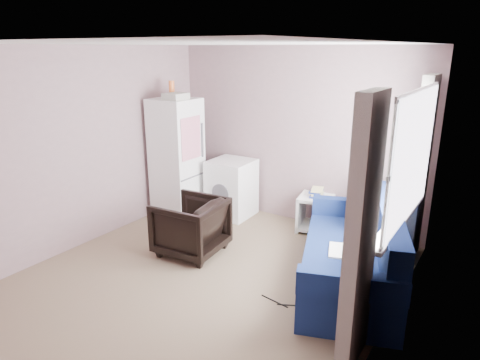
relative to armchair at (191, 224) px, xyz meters
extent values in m
cube|color=#826B55|center=(0.55, -0.40, -0.40)|extent=(3.80, 4.20, 0.02)
cube|color=silver|center=(0.55, -0.40, 2.12)|extent=(3.80, 4.20, 0.02)
cube|color=gray|center=(0.55, 1.71, 0.86)|extent=(3.80, 0.02, 2.50)
cube|color=gray|center=(0.55, -2.51, 0.86)|extent=(3.80, 0.02, 2.50)
cube|color=gray|center=(-1.36, -0.40, 0.86)|extent=(0.02, 4.20, 2.50)
cube|color=gray|center=(2.46, -0.40, 0.86)|extent=(0.02, 4.20, 2.50)
cube|color=white|center=(2.43, 0.30, 1.11)|extent=(0.01, 1.60, 1.20)
imported|color=black|center=(0.00, 0.00, 0.00)|extent=(0.77, 0.81, 0.77)
cube|color=white|center=(-0.98, 0.90, 0.50)|extent=(0.61, 0.61, 1.77)
cube|color=#595961|center=(-0.67, 0.90, 0.27)|extent=(0.02, 0.57, 0.02)
cube|color=#595961|center=(-0.67, 1.12, 0.78)|extent=(0.02, 0.03, 0.51)
cube|color=white|center=(-0.67, 0.87, 0.85)|extent=(0.01, 0.42, 0.61)
cylinder|color=orange|center=(-1.06, 0.95, 1.51)|extent=(0.08, 0.08, 0.24)
cube|color=#B8B7AD|center=(-0.86, 0.80, 1.43)|extent=(0.27, 0.31, 0.09)
cube|color=white|center=(-0.29, 1.33, 0.04)|extent=(0.63, 0.63, 0.86)
cube|color=#595961|center=(-0.29, 1.31, 0.45)|extent=(0.58, 0.56, 0.05)
cylinder|color=#595961|center=(-0.28, 1.02, 0.05)|extent=(0.28, 0.03, 0.28)
cube|color=white|center=(1.02, 1.47, 0.10)|extent=(0.54, 0.54, 0.04)
cube|color=white|center=(1.02, 1.47, -0.33)|extent=(0.54, 0.54, 0.04)
cube|color=white|center=(0.82, 1.43, -0.13)|extent=(0.13, 0.46, 0.51)
cube|color=white|center=(1.23, 1.51, -0.13)|extent=(0.13, 0.46, 0.51)
cube|color=#233895|center=(1.02, 1.47, 0.13)|extent=(0.19, 0.25, 0.03)
cube|color=beige|center=(1.04, 1.48, 0.16)|extent=(0.21, 0.26, 0.03)
cube|color=#233895|center=(1.01, 1.48, 0.19)|extent=(0.18, 0.24, 0.03)
cube|color=beige|center=(1.03, 1.47, 0.22)|extent=(0.21, 0.26, 0.03)
cube|color=navy|center=(1.91, 0.32, -0.17)|extent=(1.53, 2.16, 0.44)
cube|color=navy|center=(2.25, 0.44, 0.29)|extent=(0.84, 1.91, 0.48)
cube|color=navy|center=(2.22, -0.57, 0.16)|extent=(0.92, 0.45, 0.22)
cube|color=navy|center=(1.59, 1.21, 0.16)|extent=(0.92, 0.45, 0.22)
cube|color=beige|center=(2.17, -0.26, 0.27)|extent=(0.27, 0.45, 0.44)
cube|color=beige|center=(1.74, 0.93, 0.27)|extent=(0.27, 0.45, 0.44)
cube|color=white|center=(1.86, 0.19, 0.06)|extent=(0.36, 0.42, 0.02)
cube|color=silver|center=(1.99, 0.23, 0.19)|extent=(0.18, 0.36, 0.24)
cube|color=white|center=(2.37, 0.30, 0.48)|extent=(0.14, 1.70, 0.04)
cube|color=white|center=(2.42, 0.30, 0.51)|extent=(0.02, 1.68, 0.05)
cube|color=white|center=(2.42, 0.30, 1.11)|extent=(0.02, 1.68, 0.05)
cube|color=white|center=(2.42, 0.30, 1.71)|extent=(0.02, 1.68, 0.05)
cube|color=white|center=(2.42, -0.50, 1.11)|extent=(0.02, 0.05, 1.20)
cube|color=white|center=(2.42, 0.04, 1.11)|extent=(0.02, 0.05, 1.20)
cube|color=white|center=(2.42, 0.57, 1.11)|extent=(0.02, 0.05, 1.20)
cube|color=white|center=(2.42, 1.10, 1.11)|extent=(0.02, 0.05, 1.20)
cube|color=beige|center=(2.33, -0.78, 0.71)|extent=(0.12, 0.46, 2.18)
cube|color=beige|center=(2.33, 1.38, 0.71)|extent=(0.12, 0.46, 2.18)
cylinder|color=black|center=(1.60, -0.36, -0.38)|extent=(0.30, 0.16, 0.01)
cylinder|color=black|center=(1.41, -0.40, -0.38)|extent=(0.33, 0.07, 0.01)
camera|label=1|loc=(3.17, -3.75, 2.07)|focal=32.00mm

